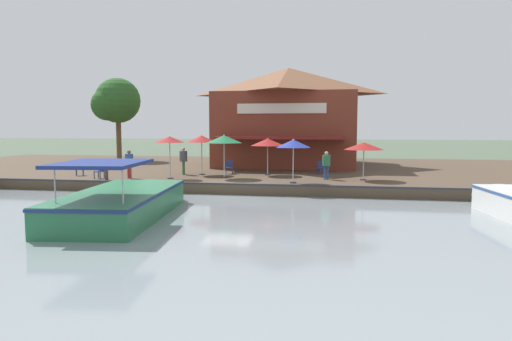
{
  "coord_description": "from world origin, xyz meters",
  "views": [
    {
      "loc": [
        23.17,
        5.51,
        3.66
      ],
      "look_at": [
        -1.0,
        1.34,
        1.3
      ],
      "focal_mm": 32.0,
      "sensor_mm": 36.0,
      "label": 1
    }
  ],
  "objects_px": {
    "patio_umbrella_mid_patio_left": "(170,140)",
    "motorboat_nearest_quay": "(128,199)",
    "person_near_entrance": "(129,161)",
    "person_at_quay_edge": "(326,162)",
    "cafe_chair_facing_river": "(100,170)",
    "person_mid_patio": "(183,157)",
    "patio_umbrella_mid_patio_right": "(202,139)",
    "tree_behind_restaurant": "(115,102)",
    "patio_umbrella_far_corner": "(224,139)",
    "cafe_chair_under_first_umbrella": "(229,167)",
    "waterfront_restaurant": "(288,116)",
    "patio_umbrella_near_quay_edge": "(364,146)",
    "patio_umbrella_back_row": "(268,142)",
    "cafe_chair_mid_patio": "(320,167)",
    "cafe_chair_far_corner_seat": "(80,168)",
    "patio_umbrella_by_entrance": "(293,144)",
    "mooring_post": "(107,175)"
  },
  "relations": [
    {
      "from": "patio_umbrella_far_corner",
      "to": "tree_behind_restaurant",
      "type": "xyz_separation_m",
      "value": [
        -12.36,
        -13.12,
        2.97
      ]
    },
    {
      "from": "waterfront_restaurant",
      "to": "patio_umbrella_by_entrance",
      "type": "xyz_separation_m",
      "value": [
        12.14,
        1.51,
        -1.79
      ]
    },
    {
      "from": "cafe_chair_mid_patio",
      "to": "cafe_chair_facing_river",
      "type": "xyz_separation_m",
      "value": [
        4.66,
        -12.79,
        0.0
      ]
    },
    {
      "from": "waterfront_restaurant",
      "to": "cafe_chair_under_first_umbrella",
      "type": "distance_m",
      "value": 9.22
    },
    {
      "from": "patio_umbrella_mid_patio_left",
      "to": "person_mid_patio",
      "type": "bearing_deg",
      "value": 179.65
    },
    {
      "from": "person_near_entrance",
      "to": "tree_behind_restaurant",
      "type": "xyz_separation_m",
      "value": [
        -13.47,
        -7.59,
        4.24
      ]
    },
    {
      "from": "person_near_entrance",
      "to": "tree_behind_restaurant",
      "type": "distance_m",
      "value": 16.03
    },
    {
      "from": "patio_umbrella_mid_patio_right",
      "to": "patio_umbrella_back_row",
      "type": "bearing_deg",
      "value": 96.47
    },
    {
      "from": "tree_behind_restaurant",
      "to": "cafe_chair_under_first_umbrella",
      "type": "bearing_deg",
      "value": 52.19
    },
    {
      "from": "patio_umbrella_by_entrance",
      "to": "motorboat_nearest_quay",
      "type": "xyz_separation_m",
      "value": [
        7.2,
        -6.18,
        -2.06
      ]
    },
    {
      "from": "patio_umbrella_by_entrance",
      "to": "person_at_quay_edge",
      "type": "distance_m",
      "value": 2.95
    },
    {
      "from": "patio_umbrella_mid_patio_right",
      "to": "motorboat_nearest_quay",
      "type": "bearing_deg",
      "value": -0.15
    },
    {
      "from": "patio_umbrella_far_corner",
      "to": "tree_behind_restaurant",
      "type": "height_order",
      "value": "tree_behind_restaurant"
    },
    {
      "from": "patio_umbrella_near_quay_edge",
      "to": "patio_umbrella_far_corner",
      "type": "relative_size",
      "value": 0.87
    },
    {
      "from": "patio_umbrella_far_corner",
      "to": "cafe_chair_far_corner_seat",
      "type": "distance_m",
      "value": 9.47
    },
    {
      "from": "person_mid_patio",
      "to": "tree_behind_restaurant",
      "type": "distance_m",
      "value": 15.38
    },
    {
      "from": "motorboat_nearest_quay",
      "to": "patio_umbrella_mid_patio_left",
      "type": "bearing_deg",
      "value": -171.75
    },
    {
      "from": "patio_umbrella_mid_patio_left",
      "to": "motorboat_nearest_quay",
      "type": "relative_size",
      "value": 0.27
    },
    {
      "from": "person_near_entrance",
      "to": "person_at_quay_edge",
      "type": "bearing_deg",
      "value": 97.04
    },
    {
      "from": "patio_umbrella_back_row",
      "to": "person_near_entrance",
      "type": "xyz_separation_m",
      "value": [
        3.21,
        -7.84,
        -1.03
      ]
    },
    {
      "from": "patio_umbrella_far_corner",
      "to": "cafe_chair_mid_patio",
      "type": "height_order",
      "value": "patio_umbrella_far_corner"
    },
    {
      "from": "cafe_chair_under_first_umbrella",
      "to": "person_at_quay_edge",
      "type": "distance_m",
      "value": 6.63
    },
    {
      "from": "waterfront_restaurant",
      "to": "patio_umbrella_near_quay_edge",
      "type": "bearing_deg",
      "value": 28.06
    },
    {
      "from": "patio_umbrella_by_entrance",
      "to": "patio_umbrella_mid_patio_right",
      "type": "height_order",
      "value": "patio_umbrella_mid_patio_right"
    },
    {
      "from": "person_near_entrance",
      "to": "person_mid_patio",
      "type": "distance_m",
      "value": 3.6
    },
    {
      "from": "patio_umbrella_near_quay_edge",
      "to": "mooring_post",
      "type": "bearing_deg",
      "value": -77.37
    },
    {
      "from": "patio_umbrella_mid_patio_right",
      "to": "cafe_chair_facing_river",
      "type": "height_order",
      "value": "patio_umbrella_mid_patio_right"
    },
    {
      "from": "patio_umbrella_by_entrance",
      "to": "person_mid_patio",
      "type": "relative_size",
      "value": 1.38
    },
    {
      "from": "patio_umbrella_far_corner",
      "to": "patio_umbrella_back_row",
      "type": "bearing_deg",
      "value": 132.23
    },
    {
      "from": "patio_umbrella_mid_patio_left",
      "to": "person_at_quay_edge",
      "type": "height_order",
      "value": "patio_umbrella_mid_patio_left"
    },
    {
      "from": "person_mid_patio",
      "to": "patio_umbrella_mid_patio_right",
      "type": "bearing_deg",
      "value": 95.49
    },
    {
      "from": "patio_umbrella_near_quay_edge",
      "to": "patio_umbrella_far_corner",
      "type": "xyz_separation_m",
      "value": [
        0.3,
        -8.14,
        0.36
      ]
    },
    {
      "from": "waterfront_restaurant",
      "to": "person_mid_patio",
      "type": "bearing_deg",
      "value": -33.31
    },
    {
      "from": "cafe_chair_mid_patio",
      "to": "cafe_chair_under_first_umbrella",
      "type": "height_order",
      "value": "same"
    },
    {
      "from": "person_mid_patio",
      "to": "cafe_chair_facing_river",
      "type": "bearing_deg",
      "value": -53.99
    },
    {
      "from": "cafe_chair_far_corner_seat",
      "to": "person_near_entrance",
      "type": "bearing_deg",
      "value": 76.39
    },
    {
      "from": "patio_umbrella_back_row",
      "to": "cafe_chair_mid_patio",
      "type": "relative_size",
      "value": 2.77
    },
    {
      "from": "cafe_chair_facing_river",
      "to": "person_mid_patio",
      "type": "relative_size",
      "value": 0.49
    },
    {
      "from": "person_near_entrance",
      "to": "person_mid_patio",
      "type": "bearing_deg",
      "value": 136.66
    },
    {
      "from": "patio_umbrella_near_quay_edge",
      "to": "patio_umbrella_back_row",
      "type": "xyz_separation_m",
      "value": [
        -1.8,
        -5.82,
        0.12
      ]
    },
    {
      "from": "patio_umbrella_near_quay_edge",
      "to": "tree_behind_restaurant",
      "type": "height_order",
      "value": "tree_behind_restaurant"
    },
    {
      "from": "person_at_quay_edge",
      "to": "person_mid_patio",
      "type": "distance_m",
      "value": 9.16
    },
    {
      "from": "waterfront_restaurant",
      "to": "patio_umbrella_mid_patio_right",
      "type": "relative_size",
      "value": 4.62
    },
    {
      "from": "cafe_chair_facing_river",
      "to": "patio_umbrella_near_quay_edge",
      "type": "bearing_deg",
      "value": 96.72
    },
    {
      "from": "patio_umbrella_near_quay_edge",
      "to": "person_at_quay_edge",
      "type": "height_order",
      "value": "patio_umbrella_near_quay_edge"
    },
    {
      "from": "mooring_post",
      "to": "patio_umbrella_mid_patio_left",
      "type": "bearing_deg",
      "value": 124.05
    },
    {
      "from": "patio_umbrella_near_quay_edge",
      "to": "tree_behind_restaurant",
      "type": "relative_size",
      "value": 0.3
    },
    {
      "from": "person_at_quay_edge",
      "to": "person_mid_patio",
      "type": "height_order",
      "value": "person_mid_patio"
    },
    {
      "from": "cafe_chair_mid_patio",
      "to": "person_at_quay_edge",
      "type": "height_order",
      "value": "person_at_quay_edge"
    },
    {
      "from": "person_mid_patio",
      "to": "waterfront_restaurant",
      "type": "bearing_deg",
      "value": 146.69
    }
  ]
}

